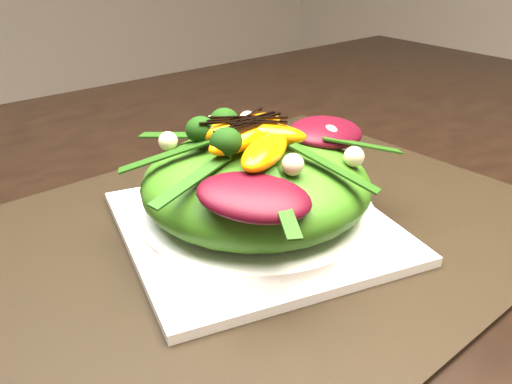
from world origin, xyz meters
TOP-DOWN VIEW (x-y plane):
  - dining_table at (0.00, 0.00)m, footprint 1.60×0.90m
  - placemat at (-0.07, -0.12)m, footprint 0.56×0.43m
  - plate_base at (-0.07, -0.12)m, footprint 0.28×0.28m
  - salad_bowl at (-0.07, -0.12)m, footprint 0.27×0.27m
  - lettuce_mound at (-0.07, -0.12)m, footprint 0.21×0.21m
  - radicchio_leaf at (0.01, -0.13)m, footprint 0.09×0.06m
  - orange_segment at (-0.09, -0.08)m, footprint 0.07×0.03m
  - broccoli_floret at (-0.12, -0.08)m, footprint 0.04×0.04m
  - macadamia_nut at (-0.03, -0.15)m, footprint 0.02×0.02m
  - balsamic_drizzle at (-0.09, -0.08)m, footprint 0.05×0.00m

SIDE VIEW (x-z plane):
  - dining_table at x=0.00m, z-range 0.35..1.10m
  - placemat at x=-0.07m, z-range 0.75..0.75m
  - plate_base at x=-0.07m, z-range 0.75..0.76m
  - salad_bowl at x=-0.07m, z-range 0.76..0.78m
  - lettuce_mound at x=-0.07m, z-range 0.77..0.84m
  - radicchio_leaf at x=0.01m, z-range 0.83..0.84m
  - macadamia_nut at x=-0.03m, z-range 0.83..0.85m
  - orange_segment at x=-0.09m, z-range 0.84..0.85m
  - broccoli_floret at x=-0.12m, z-range 0.83..0.87m
  - balsamic_drizzle at x=-0.09m, z-range 0.85..0.86m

